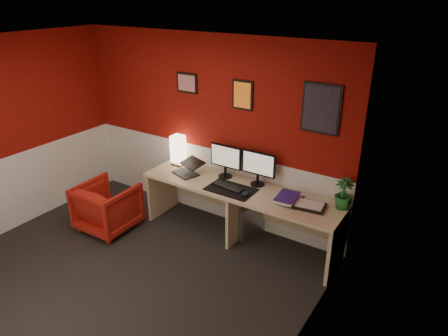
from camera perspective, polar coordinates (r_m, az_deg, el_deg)
ground at (r=4.88m, az=-14.19°, el=-14.72°), size 4.00×3.50×0.01m
ceiling at (r=3.89m, az=-18.00°, el=15.62°), size 4.00×3.50×0.01m
wall_back at (r=5.44m, az=-2.22°, el=5.28°), size 4.00×0.01×2.50m
wall_right at (r=3.17m, az=9.71°, el=-9.72°), size 0.01×3.50×2.50m
wainscot_back at (r=5.72m, az=-2.13°, el=-1.88°), size 4.00×0.01×1.00m
wainscot_left at (r=6.07m, az=-27.89°, el=-3.26°), size 0.01×3.50×1.00m
wainscot_right at (r=3.63m, az=8.77°, el=-19.60°), size 0.01×3.50×1.00m
desk at (r=5.19m, az=2.13°, el=-6.41°), size 2.60×0.65×0.73m
shoji_lamp at (r=5.65m, az=-6.43°, el=2.40°), size 0.16×0.16×0.40m
laptop at (r=5.37m, az=-5.42°, el=0.23°), size 0.39×0.32×0.22m
monitor_left at (r=5.19m, az=0.18°, el=1.67°), size 0.45×0.06×0.58m
monitor_right at (r=4.99m, az=4.81°, el=0.63°), size 0.45×0.06×0.58m
desk_mat at (r=4.98m, az=0.98°, el=-3.02°), size 0.60×0.38×0.01m
keyboard at (r=5.02m, az=0.56°, el=-2.58°), size 0.43×0.19×0.02m
mouse at (r=4.82m, az=2.97°, el=-3.72°), size 0.08×0.11×0.03m
book_bottom at (r=4.81m, az=8.17°, el=-4.16°), size 0.23×0.30×0.03m
book_middle at (r=4.78m, az=7.70°, el=-3.94°), size 0.24×0.32×0.02m
book_top at (r=4.77m, az=7.54°, el=-3.68°), size 0.26×0.33×0.03m
zen_tray at (r=4.69m, az=11.86°, el=-5.22°), size 0.38×0.30×0.03m
potted_plant at (r=4.69m, az=16.39°, el=-3.45°), size 0.21×0.21×0.36m
pc_tower at (r=5.37m, az=3.55°, el=-7.09°), size 0.30×0.48×0.45m
armchair at (r=5.65m, az=-15.96°, el=-5.22°), size 0.70×0.72×0.65m
art_left at (r=5.45m, az=-5.20°, el=11.78°), size 0.32×0.02×0.26m
art_center at (r=5.00m, az=2.62°, el=10.16°), size 0.28×0.02×0.36m
art_right at (r=4.61m, az=13.43°, el=8.08°), size 0.44×0.02×0.56m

